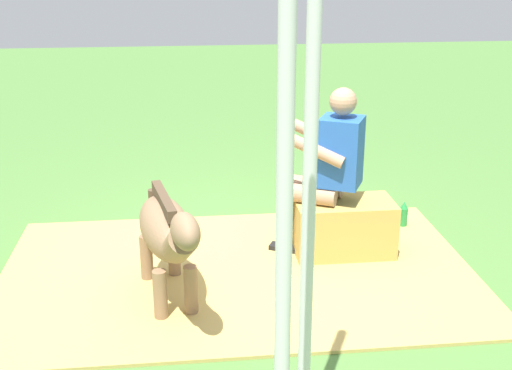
# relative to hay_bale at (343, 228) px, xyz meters

# --- Properties ---
(ground_plane) EXTENTS (24.00, 24.00, 0.00)m
(ground_plane) POSITION_rel_hay_bale_xyz_m (0.79, 0.06, -0.22)
(ground_plane) COLOR #4C7A38
(hay_patch) EXTENTS (3.47, 2.15, 0.02)m
(hay_patch) POSITION_rel_hay_bale_xyz_m (0.84, 0.24, -0.21)
(hay_patch) COLOR tan
(hay_patch) RESTS_ON ground
(hay_bale) EXTENTS (0.76, 0.41, 0.45)m
(hay_bale) POSITION_rel_hay_bale_xyz_m (0.00, 0.00, 0.00)
(hay_bale) COLOR tan
(hay_bale) RESTS_ON ground
(person_seated) EXTENTS (0.72, 0.59, 1.33)m
(person_seated) POSITION_rel_hay_bale_xyz_m (0.15, -0.05, 0.50)
(person_seated) COLOR tan
(person_seated) RESTS_ON ground
(pony_standing) EXTENTS (0.49, 1.33, 0.88)m
(pony_standing) POSITION_rel_hay_bale_xyz_m (1.33, 0.61, 0.30)
(pony_standing) COLOR #8C6B4C
(pony_standing) RESTS_ON ground
(soda_bottle) EXTENTS (0.07, 0.07, 0.24)m
(soda_bottle) POSITION_rel_hay_bale_xyz_m (-0.64, -0.45, -0.11)
(soda_bottle) COLOR #268C3F
(soda_bottle) RESTS_ON ground
(tent_pole_left) EXTENTS (0.06, 0.06, 2.50)m
(tent_pole_left) POSITION_rel_hay_bale_xyz_m (0.68, 2.03, 1.03)
(tent_pole_left) COLOR silver
(tent_pole_left) RESTS_ON ground
(tent_pole_mid) EXTENTS (0.06, 0.06, 2.50)m
(tent_pole_mid) POSITION_rel_hay_bale_xyz_m (0.86, 2.49, 1.03)
(tent_pole_mid) COLOR silver
(tent_pole_mid) RESTS_ON ground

